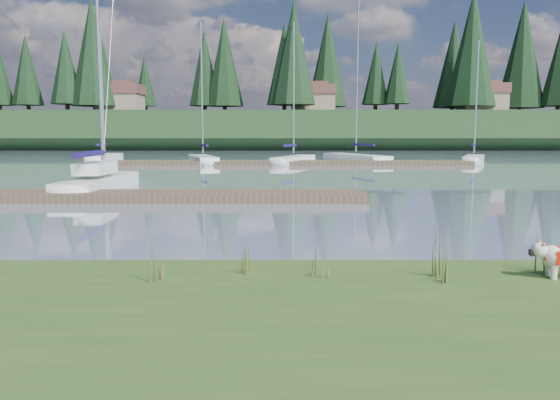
{
  "coord_description": "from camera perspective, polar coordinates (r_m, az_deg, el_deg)",
  "views": [
    {
      "loc": [
        0.94,
        -10.09,
        2.4
      ],
      "look_at": [
        0.97,
        -0.5,
        1.2
      ],
      "focal_mm": 35.0,
      "sensor_mm": 36.0,
      "label": 1
    }
  ],
  "objects": [
    {
      "name": "ground",
      "position": [
        40.17,
        -1.49,
        3.69
      ],
      "size": [
        200.0,
        200.0,
        0.0
      ],
      "primitive_type": "plane",
      "color": "#8292AB",
      "rests_on": "ground"
    },
    {
      "name": "ridge",
      "position": [
        83.1,
        -0.8,
        7.19
      ],
      "size": [
        200.0,
        20.0,
        5.0
      ],
      "primitive_type": "cube",
      "color": "#1A3017",
      "rests_on": "ground"
    },
    {
      "name": "sailboat_main",
      "position": [
        24.16,
        -17.97,
        2.09
      ],
      "size": [
        1.56,
        7.7,
        11.18
      ],
      "rotation": [
        0.0,
        0.0,
        1.57
      ],
      "color": "white",
      "rests_on": "ground"
    },
    {
      "name": "dock_near",
      "position": [
        19.85,
        -14.57,
        0.39
      ],
      "size": [
        16.0,
        2.0,
        0.3
      ],
      "primitive_type": "cube",
      "color": "#4C3D2C",
      "rests_on": "ground"
    },
    {
      "name": "dock_far",
      "position": [
        40.17,
        1.36,
        3.91
      ],
      "size": [
        26.0,
        2.2,
        0.3
      ],
      "primitive_type": "cube",
      "color": "#4C3D2C",
      "rests_on": "ground"
    },
    {
      "name": "sailboat_bg_0",
      "position": [
        47.97,
        -17.62,
        4.31
      ],
      "size": [
        1.62,
        7.16,
        10.42
      ],
      "rotation": [
        0.0,
        0.0,
        1.6
      ],
      "color": "white",
      "rests_on": "ground"
    },
    {
      "name": "sailboat_bg_1",
      "position": [
        43.23,
        -8.17,
        4.3
      ],
      "size": [
        3.39,
        7.2,
        10.7
      ],
      "rotation": [
        0.0,
        0.0,
        1.87
      ],
      "color": "white",
      "rests_on": "ground"
    },
    {
      "name": "sailboat_bg_2",
      "position": [
        42.45,
        1.72,
        4.32
      ],
      "size": [
        3.96,
        7.0,
        10.63
      ],
      "rotation": [
        0.0,
        0.0,
        1.18
      ],
      "color": "white",
      "rests_on": "ground"
    },
    {
      "name": "sailboat_bg_3",
      "position": [
        45.96,
        7.42,
        4.47
      ],
      "size": [
        5.2,
        9.03,
        13.19
      ],
      "rotation": [
        0.0,
        0.0,
        1.98
      ],
      "color": "white",
      "rests_on": "ground"
    },
    {
      "name": "sailboat_bg_4",
      "position": [
        45.86,
        19.64,
        4.12
      ],
      "size": [
        3.64,
        6.24,
        9.44
      ],
      "rotation": [
        0.0,
        0.0,
        1.16
      ],
      "color": "white",
      "rests_on": "ground"
    },
    {
      "name": "weed_0",
      "position": [
        7.99,
        -3.67,
        -5.75
      ],
      "size": [
        0.17,
        0.14,
        0.64
      ],
      "color": "#475B23",
      "rests_on": "bank"
    },
    {
      "name": "weed_1",
      "position": [
        7.81,
        4.15,
        -6.45
      ],
      "size": [
        0.17,
        0.14,
        0.52
      ],
      "color": "#475B23",
      "rests_on": "bank"
    },
    {
      "name": "weed_2",
      "position": [
        8.05,
        16.38,
        -5.55
      ],
      "size": [
        0.17,
        0.14,
        0.76
      ],
      "color": "#475B23",
      "rests_on": "bank"
    },
    {
      "name": "weed_3",
      "position": [
        7.8,
        -12.57,
        -6.24
      ],
      "size": [
        0.17,
        0.14,
        0.64
      ],
      "color": "#475B23",
      "rests_on": "bank"
    },
    {
      "name": "weed_4",
      "position": [
        7.83,
        17.16,
        -6.82
      ],
      "size": [
        0.17,
        0.14,
        0.48
      ],
      "color": "#475B23",
      "rests_on": "bank"
    },
    {
      "name": "weed_5",
      "position": [
        8.93,
        25.74,
        -5.07
      ],
      "size": [
        0.17,
        0.14,
        0.64
      ],
      "color": "#475B23",
      "rests_on": "bank"
    },
    {
      "name": "mud_lip",
      "position": [
        8.85,
        -6.33,
        -8.16
      ],
      "size": [
        60.0,
        0.5,
        0.14
      ],
      "primitive_type": "cube",
      "color": "#33281C",
      "rests_on": "ground"
    },
    {
      "name": "conifer_2",
      "position": [
        83.04,
        -18.97,
        14.45
      ],
      "size": [
        6.6,
        6.6,
        16.05
      ],
      "color": "#382619",
      "rests_on": "ridge"
    },
    {
      "name": "conifer_3",
      "position": [
        83.34,
        -7.91,
        13.48
      ],
      "size": [
        4.84,
        4.84,
        12.25
      ],
      "color": "#382619",
      "rests_on": "ridge"
    },
    {
      "name": "conifer_4",
      "position": [
        76.87,
        1.44,
        15.11
      ],
      "size": [
        6.16,
        6.16,
        15.1
      ],
      "color": "#382619",
      "rests_on": "ridge"
    },
    {
      "name": "conifer_5",
      "position": [
        81.75,
        10.01,
        12.93
      ],
      "size": [
        3.96,
        3.96,
        10.35
      ],
      "color": "#382619",
      "rests_on": "ridge"
    },
    {
      "name": "conifer_6",
      "position": [
        83.45,
        19.43,
        14.71
      ],
      "size": [
        7.04,
        7.04,
        17.0
      ],
      "color": "#382619",
      "rests_on": "ridge"
    },
    {
      "name": "conifer_7",
      "position": [
        91.42,
        27.24,
        12.49
      ],
      "size": [
        5.28,
        5.28,
        13.2
      ],
      "color": "#382619",
      "rests_on": "ridge"
    },
    {
      "name": "house_0",
      "position": [
        83.46,
        -16.37,
        10.21
      ],
      "size": [
        6.3,
        5.3,
        4.65
      ],
      "color": "gray",
      "rests_on": "ridge"
    },
    {
      "name": "house_1",
      "position": [
        81.4,
        3.48,
        10.56
      ],
      "size": [
        6.3,
        5.3,
        4.65
      ],
      "color": "gray",
      "rests_on": "ridge"
    },
    {
      "name": "house_2",
      "position": [
        84.4,
        20.31,
        10.02
      ],
      "size": [
        6.3,
        5.3,
        4.65
      ],
      "color": "gray",
      "rests_on": "ridge"
    }
  ]
}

